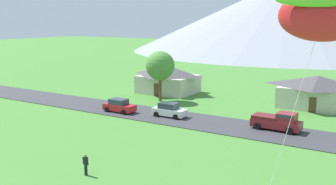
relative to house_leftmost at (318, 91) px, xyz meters
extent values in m
cube|color=#38383D|center=(-1.56, -14.64, -2.24)|extent=(160.00, 6.81, 0.08)
cone|color=#8E939E|center=(-28.38, 100.89, 11.86)|extent=(123.67, 123.67, 28.27)
cone|color=gray|center=(-39.40, 128.68, 11.13)|extent=(106.00, 106.00, 26.81)
cube|color=beige|center=(0.00, 0.00, -0.86)|extent=(9.68, 6.01, 2.84)
pyramid|color=#474247|center=(0.00, 0.00, 1.34)|extent=(10.45, 6.49, 1.56)
cube|color=brown|center=(0.00, -3.02, -1.28)|extent=(0.90, 0.06, 2.00)
cube|color=beige|center=(-22.92, -0.99, -0.85)|extent=(8.59, 7.07, 2.86)
pyramid|color=#474247|center=(-22.92, -0.99, 1.37)|extent=(9.27, 7.64, 1.57)
cube|color=brown|center=(-22.92, -4.54, -1.28)|extent=(0.90, 0.06, 2.00)
cylinder|color=brown|center=(-20.48, -7.22, -0.46)|extent=(0.44, 0.44, 3.64)
sphere|color=#4C8938|center=(-20.48, -7.22, 2.95)|extent=(4.23, 4.23, 4.23)
cube|color=red|center=(-21.17, -15.86, -1.60)|extent=(4.21, 1.82, 0.80)
cube|color=#2D3847|center=(-21.32, -15.86, -0.86)|extent=(2.21, 1.59, 0.68)
cylinder|color=black|center=(-19.81, -14.95, -1.88)|extent=(0.64, 0.24, 0.64)
cylinder|color=black|center=(-19.82, -16.79, -1.88)|extent=(0.64, 0.24, 0.64)
cylinder|color=black|center=(-22.51, -14.93, -1.88)|extent=(0.64, 0.24, 0.64)
cylinder|color=black|center=(-22.52, -16.77, -1.88)|extent=(0.64, 0.24, 0.64)
cube|color=white|center=(-14.44, -14.56, -1.60)|extent=(4.23, 1.88, 0.80)
cube|color=#2D3847|center=(-14.59, -14.56, -0.86)|extent=(2.23, 1.62, 0.68)
cylinder|color=black|center=(-13.11, -13.62, -1.88)|extent=(0.64, 0.25, 0.64)
cylinder|color=black|center=(-13.08, -15.46, -1.88)|extent=(0.64, 0.25, 0.64)
cylinder|color=black|center=(-15.81, -13.67, -1.88)|extent=(0.64, 0.25, 0.64)
cylinder|color=black|center=(-15.78, -15.51, -1.88)|extent=(0.64, 0.25, 0.64)
cube|color=maroon|center=(-1.72, -13.45, -1.52)|extent=(5.25, 2.14, 0.84)
cube|color=maroon|center=(-0.62, -13.48, -0.65)|extent=(1.95, 1.89, 0.90)
cube|color=#2D3847|center=(-0.62, -13.48, -0.38)|extent=(1.66, 1.92, 0.28)
cube|color=maroon|center=(-2.87, -13.42, -0.92)|extent=(2.75, 2.03, 0.36)
cylinder|color=black|center=(0.00, -12.48, -1.82)|extent=(0.77, 0.30, 0.76)
cylinder|color=black|center=(-0.05, -14.52, -1.82)|extent=(0.77, 0.30, 0.76)
cylinder|color=black|center=(-3.40, -12.39, -1.82)|extent=(0.77, 0.30, 0.76)
cylinder|color=black|center=(-3.45, -14.43, -1.82)|extent=(0.77, 0.30, 0.76)
ellipsoid|color=red|center=(5.76, -34.83, 9.63)|extent=(4.03, 1.78, 2.63)
cylinder|color=silver|center=(4.90, -36.70, 4.45)|extent=(1.74, 3.77, 10.37)
cylinder|color=black|center=(-10.77, -33.00, -1.84)|extent=(0.24, 0.24, 0.88)
cube|color=black|center=(-10.77, -33.00, -1.11)|extent=(0.36, 0.22, 0.58)
sphere|color=#9E7051|center=(-10.77, -33.00, -0.71)|extent=(0.21, 0.21, 0.21)
cylinder|color=black|center=(-10.99, -33.00, -1.16)|extent=(0.12, 0.18, 0.59)
cylinder|color=black|center=(-10.55, -33.00, -1.16)|extent=(0.12, 0.18, 0.59)
camera|label=1|loc=(8.75, -52.95, 9.39)|focal=40.38mm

